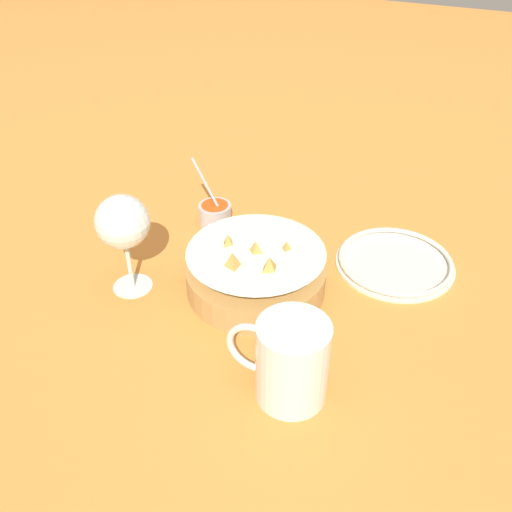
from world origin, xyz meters
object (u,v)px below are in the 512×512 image
object	(u,v)px
food_basket	(256,272)
sauce_cup	(215,213)
beer_mug	(291,364)
wine_glass	(123,224)
side_plate	(395,262)

from	to	relation	value
food_basket	sauce_cup	xyz separation A→B (m)	(0.14, -0.14, -0.01)
food_basket	beer_mug	size ratio (longest dim) A/B	1.61
wine_glass	beer_mug	xyz separation A→B (m)	(-0.30, 0.10, -0.06)
sauce_cup	beer_mug	distance (m)	0.41
food_basket	wine_glass	xyz separation A→B (m)	(0.18, 0.07, 0.08)
side_plate	food_basket	bearing A→B (deg)	38.78
sauce_cup	side_plate	xyz separation A→B (m)	(-0.33, -0.01, -0.02)
beer_mug	side_plate	size ratio (longest dim) A/B	0.69
wine_glass	side_plate	distance (m)	0.44
food_basket	wine_glass	world-z (taller)	wine_glass
food_basket	side_plate	xyz separation A→B (m)	(-0.19, -0.15, -0.03)
food_basket	wine_glass	distance (m)	0.21
sauce_cup	wine_glass	world-z (taller)	wine_glass
food_basket	sauce_cup	distance (m)	0.20
food_basket	beer_mug	bearing A→B (deg)	125.33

